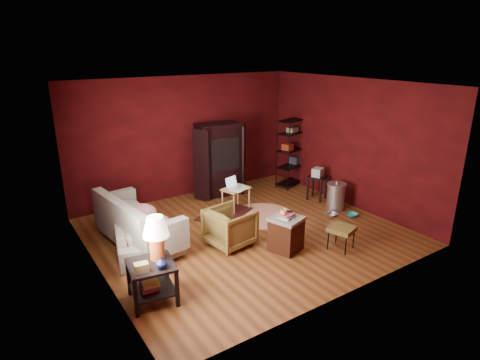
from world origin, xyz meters
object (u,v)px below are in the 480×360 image
at_px(sofa, 136,227).
at_px(hamper, 286,233).
at_px(wire_shelving, 292,150).
at_px(side_table, 154,251).
at_px(armchair, 230,225).
at_px(tv_armoire, 219,158).
at_px(laptop_desk, 236,190).

relative_size(sofa, hamper, 2.67).
distance_m(hamper, wire_shelving, 3.56).
bearing_deg(side_table, sofa, 79.38).
bearing_deg(side_table, armchair, 24.11).
bearing_deg(side_table, tv_armoire, 47.08).
distance_m(sofa, laptop_desk, 2.44).
xyz_separation_m(side_table, hamper, (2.44, 0.07, -0.41)).
distance_m(armchair, side_table, 1.93).
distance_m(side_table, wire_shelving, 5.48).
bearing_deg(wire_shelving, hamper, -149.33).
bearing_deg(tv_armoire, laptop_desk, -95.95).
xyz_separation_m(armchair, tv_armoire, (1.16, 2.34, 0.52)).
xyz_separation_m(armchair, side_table, (-1.73, -0.78, 0.35)).
bearing_deg(tv_armoire, hamper, -93.69).
height_order(side_table, wire_shelving, wire_shelving).
relative_size(side_table, hamper, 1.72).
relative_size(hamper, wire_shelving, 0.42).
bearing_deg(laptop_desk, armchair, -141.80).
relative_size(side_table, tv_armoire, 0.71).
xyz_separation_m(hamper, laptop_desk, (0.26, 2.02, 0.12)).
xyz_separation_m(side_table, tv_armoire, (2.89, 3.11, 0.17)).
distance_m(hamper, laptop_desk, 2.04).
distance_m(side_table, laptop_desk, 3.43).
bearing_deg(hamper, armchair, 135.00).
bearing_deg(tv_armoire, wire_shelving, -7.97).
bearing_deg(sofa, wire_shelving, -62.96).
distance_m(laptop_desk, tv_armoire, 1.13).
bearing_deg(sofa, hamper, -112.52).
height_order(armchair, tv_armoire, tv_armoire).
height_order(sofa, armchair, armchair).
relative_size(armchair, tv_armoire, 0.44).
distance_m(laptop_desk, wire_shelving, 2.21).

